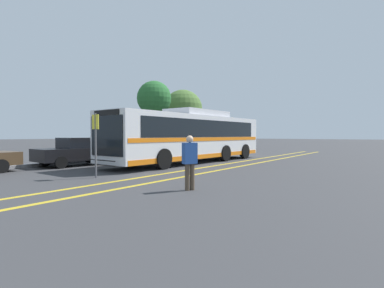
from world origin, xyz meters
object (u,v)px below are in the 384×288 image
(pedestrian_0, at_px, (190,159))
(bus_stop_sign, at_px, (96,137))
(parked_car_1, at_px, (77,152))
(tree_0, at_px, (154,99))
(transit_bus, at_px, (192,136))
(tree_1, at_px, (183,109))

(pedestrian_0, bearing_deg, bus_stop_sign, 114.99)
(parked_car_1, height_order, pedestrian_0, pedestrian_0)
(pedestrian_0, relative_size, bus_stop_sign, 0.66)
(bus_stop_sign, bearing_deg, pedestrian_0, -177.56)
(parked_car_1, xyz_separation_m, tree_0, (9.13, 2.87, 3.95))
(transit_bus, xyz_separation_m, parked_car_1, (-5.17, 3.97, -0.85))
(tree_0, relative_size, tree_1, 1.02)
(transit_bus, relative_size, tree_0, 2.04)
(pedestrian_0, bearing_deg, parked_car_1, 100.67)
(parked_car_1, distance_m, pedestrian_0, 9.55)
(transit_bus, distance_m, tree_0, 8.49)
(tree_0, distance_m, tree_1, 4.61)
(transit_bus, bearing_deg, tree_0, -28.32)
(pedestrian_0, xyz_separation_m, bus_stop_sign, (-0.05, 4.44, 0.64))
(pedestrian_0, height_order, tree_1, tree_1)
(parked_car_1, xyz_separation_m, bus_stop_sign, (-2.30, -4.83, 0.82))
(bus_stop_sign, bearing_deg, transit_bus, -81.61)
(parked_car_1, bearing_deg, tree_0, -67.69)
(pedestrian_0, distance_m, tree_0, 17.07)
(bus_stop_sign, bearing_deg, tree_0, -54.28)
(tree_1, bearing_deg, tree_0, -173.87)
(bus_stop_sign, relative_size, tree_0, 0.40)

